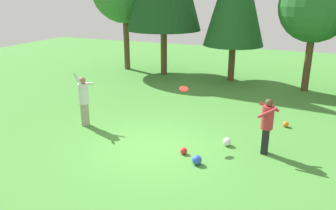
% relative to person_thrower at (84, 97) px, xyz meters
% --- Properties ---
extents(ground_plane, '(40.00, 40.00, 0.00)m').
position_rel_person_thrower_xyz_m(ground_plane, '(2.96, -0.69, -1.04)').
color(ground_plane, '#478C38').
extents(person_thrower, '(0.61, 0.50, 1.91)m').
position_rel_person_thrower_xyz_m(person_thrower, '(0.00, 0.00, 0.00)').
color(person_thrower, gray).
rests_on(person_thrower, ground_plane).
extents(person_catcher, '(0.57, 0.49, 1.65)m').
position_rel_person_thrower_xyz_m(person_catcher, '(6.06, 0.21, -0.06)').
color(person_catcher, black).
rests_on(person_catcher, ground_plane).
extents(frisbee, '(0.37, 0.37, 0.11)m').
position_rel_person_thrower_xyz_m(frisbee, '(3.57, 0.17, 0.63)').
color(frisbee, red).
extents(ball_orange, '(0.20, 0.20, 0.20)m').
position_rel_person_thrower_xyz_m(ball_orange, '(6.49, 2.54, -0.94)').
color(ball_orange, orange).
rests_on(ball_orange, ground_plane).
extents(ball_blue, '(0.27, 0.27, 0.27)m').
position_rel_person_thrower_xyz_m(ball_blue, '(4.46, -1.19, -0.90)').
color(ball_blue, blue).
rests_on(ball_blue, ground_plane).
extents(ball_white, '(0.26, 0.26, 0.26)m').
position_rel_person_thrower_xyz_m(ball_white, '(4.94, 0.28, -0.91)').
color(ball_white, white).
rests_on(ball_white, ground_plane).
extents(ball_red, '(0.20, 0.20, 0.20)m').
position_rel_person_thrower_xyz_m(ball_red, '(3.93, -0.75, -0.93)').
color(ball_red, red).
rests_on(ball_red, ground_plane).
extents(tree_right, '(3.19, 3.19, 5.45)m').
position_rel_person_thrower_xyz_m(tree_right, '(6.95, 7.66, 2.79)').
color(tree_right, brown).
rests_on(tree_right, ground_plane).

